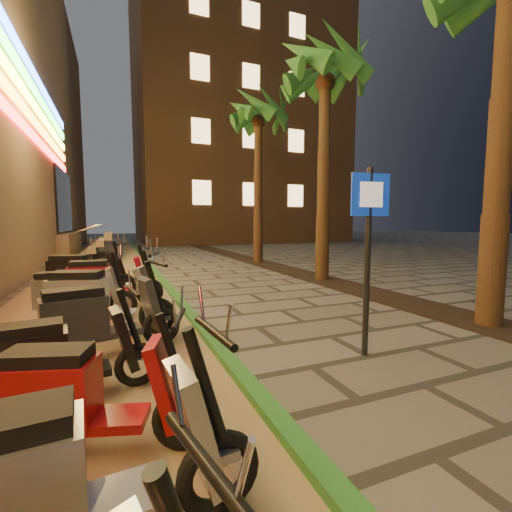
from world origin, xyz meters
name	(u,v)px	position (x,y,z in m)	size (l,w,h in m)	color
ground	(434,455)	(0.00, 0.00, 0.00)	(120.00, 120.00, 0.00)	#474442
parking_strip	(100,277)	(-2.60, 10.00, 0.01)	(3.40, 60.00, 0.01)	#8C7251
green_curb	(156,273)	(-0.90, 10.00, 0.05)	(0.18, 60.00, 0.10)	#27692A
planting_strip	(367,291)	(3.60, 5.00, 0.01)	(1.20, 40.00, 0.02)	black
apartment_block	(231,115)	(9.00, 32.00, 12.50)	(18.00, 16.06, 25.00)	brown
palm_c	(325,82)	(3.60, 7.00, 5.73)	(2.97, 3.02, 6.91)	#472D19
palm_d	(258,122)	(3.60, 12.00, 5.94)	(2.97, 3.02, 7.16)	#472D19
pedestrian_sign	(369,236)	(0.82, 1.74, 1.54)	(0.52, 0.11, 2.37)	black
scooter_5	(64,480)	(-2.37, 0.04, 0.50)	(1.63, 0.58, 1.14)	black
scooter_6	(83,396)	(-2.36, 0.96, 0.46)	(1.48, 0.78, 1.05)	black
scooter_7	(58,357)	(-2.63, 1.85, 0.45)	(1.49, 0.59, 1.04)	black
scooter_8	(98,318)	(-2.34, 2.90, 0.52)	(1.70, 0.81, 1.20)	black
scooter_9	(98,299)	(-2.39, 3.86, 0.56)	(1.81, 0.95, 1.29)	black
scooter_10	(74,294)	(-2.80, 4.82, 0.49)	(1.62, 0.60, 1.14)	black
scooter_11	(105,281)	(-2.34, 5.65, 0.55)	(1.78, 0.62, 1.26)	black
scooter_12	(83,275)	(-2.81, 6.69, 0.56)	(1.83, 0.93, 1.29)	black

